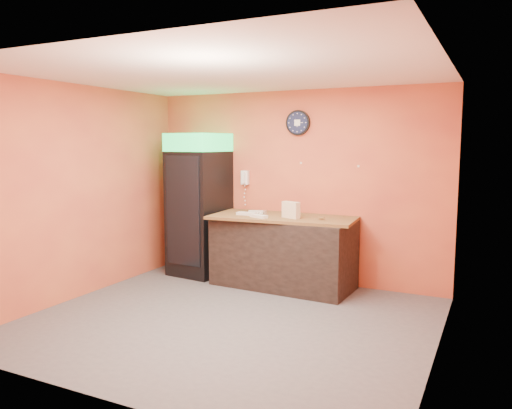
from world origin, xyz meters
The scene contains 15 objects.
floor centered at (0.00, 0.00, 0.00)m, with size 4.50×4.50×0.00m, color #47474C.
back_wall centered at (0.00, 2.00, 1.40)m, with size 4.50×0.02×2.80m, color #D76C3C.
left_wall centered at (-2.25, 0.00, 1.40)m, with size 0.02×4.00×2.80m, color #D76C3C.
right_wall centered at (2.25, 0.00, 1.40)m, with size 0.02×4.00×2.80m, color #D76C3C.
ceiling centered at (0.00, 0.00, 2.80)m, with size 4.50×4.00×0.02m, color white.
beverage_cooler centered at (-1.44, 1.60, 1.07)m, with size 0.84×0.85×2.19m.
prep_counter centered at (0.01, 1.57, 0.49)m, with size 1.96×0.87×0.98m, color black.
wall_clock centered at (0.06, 1.97, 2.33)m, with size 0.36×0.06×0.36m.
wall_phone centered at (-0.80, 1.95, 1.51)m, with size 0.12×0.10×0.21m.
butcher_paper centered at (0.01, 1.57, 1.00)m, with size 2.04×0.94×0.04m, color brown.
sub_roll_stack centered at (0.18, 1.43, 1.13)m, with size 0.28×0.18×0.22m.
wrapped_sandwich_left centered at (-0.50, 1.42, 1.04)m, with size 0.28×0.11×0.04m, color beige.
wrapped_sandwich_mid centered at (-0.24, 1.28, 1.04)m, with size 0.26×0.10×0.04m, color beige.
wrapped_sandwich_right centered at (-0.44, 1.66, 1.04)m, with size 0.26×0.10×0.04m, color beige.
kitchen_tool centered at (-0.26, 1.54, 1.05)m, with size 0.07×0.07×0.07m, color silver.
Camera 1 is at (2.71, -4.85, 2.04)m, focal length 35.00 mm.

